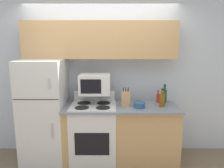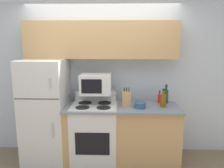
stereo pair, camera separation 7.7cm
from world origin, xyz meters
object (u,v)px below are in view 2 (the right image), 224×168
(knife_block, at_px, (126,99))
(bottle_hot_sauce, at_px, (159,98))
(refrigerator, at_px, (46,111))
(bottle_whiskey, at_px, (163,100))
(stove, at_px, (94,133))
(bottle_wine_green, at_px, (166,96))
(microwave, at_px, (96,84))
(bowl, at_px, (140,105))

(knife_block, relative_size, bottle_hot_sauce, 1.46)
(refrigerator, bearing_deg, bottle_whiskey, -3.04)
(stove, distance_m, knife_block, 0.75)
(refrigerator, xyz_separation_m, bottle_whiskey, (1.82, -0.10, 0.22))
(knife_block, bearing_deg, bottle_hot_sauce, 20.56)
(bottle_wine_green, bearing_deg, refrigerator, -176.22)
(microwave, bearing_deg, knife_block, -9.70)
(stove, bearing_deg, refrigerator, 174.09)
(microwave, height_order, bottle_whiskey, microwave)
(bowl, bearing_deg, bottle_hot_sauce, 39.32)
(knife_block, distance_m, bowl, 0.23)
(microwave, xyz_separation_m, bottle_wine_green, (1.11, 0.12, -0.21))
(microwave, relative_size, bottle_wine_green, 1.56)
(knife_block, bearing_deg, bowl, -19.93)
(knife_block, bearing_deg, bottle_whiskey, -2.79)
(microwave, bearing_deg, bottle_whiskey, -5.99)
(refrigerator, bearing_deg, bottle_hot_sauce, 4.16)
(bowl, bearing_deg, knife_block, 160.07)
(bottle_hot_sauce, bearing_deg, bowl, -140.68)
(refrigerator, xyz_separation_m, microwave, (0.80, 0.01, 0.44))
(microwave, distance_m, bowl, 0.74)
(refrigerator, distance_m, bottle_hot_sauce, 1.82)
(microwave, distance_m, knife_block, 0.52)
(microwave, height_order, bottle_hot_sauce, microwave)
(refrigerator, height_order, microwave, refrigerator)
(bowl, xyz_separation_m, bottle_wine_green, (0.44, 0.27, 0.07))
(knife_block, height_order, bottle_whiskey, knife_block)
(bottle_whiskey, bearing_deg, bottle_wine_green, 68.86)
(stove, height_order, bottle_whiskey, bottle_whiskey)
(refrigerator, bearing_deg, bowl, -5.55)
(microwave, height_order, bowl, microwave)
(stove, bearing_deg, bowl, -5.15)
(refrigerator, bearing_deg, stove, -5.91)
(refrigerator, distance_m, microwave, 0.91)
(refrigerator, xyz_separation_m, bowl, (1.47, -0.14, 0.16))
(knife_block, xyz_separation_m, bottle_wine_green, (0.64, 0.20, -0.00))
(refrigerator, relative_size, bottle_hot_sauce, 8.19)
(bowl, xyz_separation_m, bottle_hot_sauce, (0.33, 0.27, 0.03))
(knife_block, relative_size, bottle_whiskey, 1.04)
(knife_block, bearing_deg, bottle_wine_green, 17.08)
(refrigerator, xyz_separation_m, bottle_hot_sauce, (1.80, 0.13, 0.19))
(refrigerator, height_order, bottle_hot_sauce, refrigerator)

